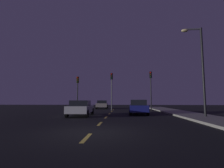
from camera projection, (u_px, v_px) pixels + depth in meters
ground_plane at (107, 117)px, 14.33m from camera, size 80.00×80.00×0.00m
sidewalk_curb_right at (197, 116)px, 13.89m from camera, size 3.00×40.00×0.15m
lane_stripe_nearest at (86, 138)px, 6.18m from camera, size 0.16×1.60×0.01m
lane_stripe_second at (100, 124)px, 9.96m from camera, size 0.16×1.60×0.01m
lane_stripe_third at (106, 117)px, 13.73m from camera, size 0.16×1.60×0.01m
lane_stripe_fourth at (109, 114)px, 17.51m from camera, size 0.16×1.60×0.01m
lane_stripe_fifth at (112, 111)px, 21.28m from camera, size 0.16×1.60×0.01m
lane_stripe_sixth at (113, 110)px, 25.06m from camera, size 0.16×1.60×0.01m
traffic_signal_left at (78, 87)px, 23.90m from camera, size 0.32×0.38×4.79m
traffic_signal_center at (112, 84)px, 23.65m from camera, size 0.32×0.38×5.25m
traffic_signal_right at (151, 83)px, 23.34m from camera, size 0.32×0.38×5.42m
car_stopped_ahead at (138, 107)px, 16.99m from camera, size 2.01×4.54×1.45m
car_adjacent_lane at (81, 108)px, 15.06m from camera, size 1.99×4.14×1.38m
car_oncoming_far at (102, 104)px, 28.59m from camera, size 2.03×3.91×1.40m
street_lamp_right at (200, 63)px, 13.45m from camera, size 1.66×0.36×7.30m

